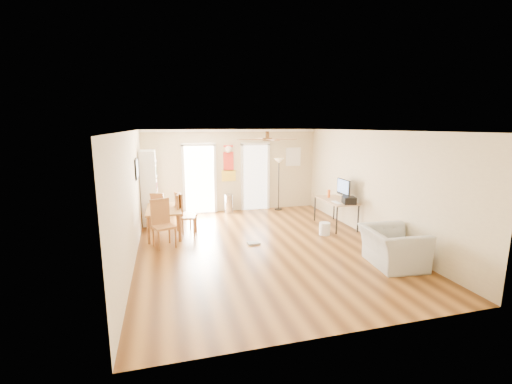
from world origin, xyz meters
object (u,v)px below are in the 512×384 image
object	(u,v)px
torchiere_lamp	(279,184)
computer_desk	(335,213)
bookshelf	(149,187)
dining_chair_far	(159,209)
trash_can	(229,203)
printer	(349,200)
dining_chair_near	(164,224)
wastebasket_a	(325,229)
dining_chair_right_a	(186,212)
armchair	(393,247)
dining_table	(165,221)
dining_chair_right_b	(187,215)

from	to	relation	value
torchiere_lamp	computer_desk	xyz separation A→B (m)	(0.89, -2.18, -0.48)
bookshelf	dining_chair_far	size ratio (longest dim) A/B	2.22
trash_can	printer	bearing A→B (deg)	-46.07
torchiere_lamp	computer_desk	size ratio (longest dim) A/B	1.23
dining_chair_near	wastebasket_a	distance (m)	3.92
dining_chair_far	computer_desk	distance (m)	4.83
dining_chair_near	torchiere_lamp	xyz separation A→B (m)	(3.62, 2.67, 0.31)
dining_chair_right_a	armchair	xyz separation A→B (m)	(3.75, -3.27, -0.15)
torchiere_lamp	armchair	bearing A→B (deg)	-82.01
dining_chair_near	computer_desk	size ratio (longest dim) A/B	0.78
dining_table	wastebasket_a	xyz separation A→B (m)	(3.89, -1.05, -0.19)
dining_table	wastebasket_a	world-z (taller)	dining_table
bookshelf	computer_desk	xyz separation A→B (m)	(4.88, -1.67, -0.65)
bookshelf	dining_chair_right_a	size ratio (longest dim) A/B	1.98
dining_chair_far	wastebasket_a	bearing A→B (deg)	171.06
bookshelf	printer	size ratio (longest dim) A/B	5.82
computer_desk	dining_chair_near	bearing A→B (deg)	-173.76
dining_chair_far	trash_can	world-z (taller)	dining_chair_far
armchair	bookshelf	bearing A→B (deg)	53.00
dining_chair_right_a	computer_desk	bearing A→B (deg)	-117.55
dining_chair_near	dining_chair_far	xyz separation A→B (m)	(-0.12, 1.84, -0.08)
dining_chair_far	trash_can	xyz separation A→B (m)	(2.10, 0.87, -0.16)
trash_can	printer	xyz separation A→B (m)	(2.63, -2.73, 0.53)
dining_chair_far	printer	xyz separation A→B (m)	(4.73, -1.86, 0.37)
printer	armchair	bearing A→B (deg)	-83.55
bookshelf	torchiere_lamp	size ratio (longest dim) A/B	1.21
computer_desk	printer	bearing A→B (deg)	-79.58
dining_chair_far	computer_desk	world-z (taller)	dining_chair_far
dining_table	dining_chair_far	bearing A→B (deg)	98.23
dining_table	torchiere_lamp	size ratio (longest dim) A/B	0.81
dining_table	wastebasket_a	bearing A→B (deg)	-15.16
printer	wastebasket_a	xyz separation A→B (m)	(-0.71, -0.11, -0.67)
dining_table	dining_chair_far	xyz separation A→B (m)	(-0.13, 0.91, 0.12)
dining_chair_right_b	armchair	xyz separation A→B (m)	(3.75, -3.02, -0.15)
trash_can	dining_table	bearing A→B (deg)	-137.73
dining_chair_right_a	computer_desk	size ratio (longest dim) A/B	0.75
printer	wastebasket_a	size ratio (longest dim) A/B	1.12
dining_chair_near	trash_can	world-z (taller)	dining_chair_near
dining_chair_right_b	dining_chair_near	distance (m)	0.97
armchair	printer	bearing A→B (deg)	-1.47
dining_chair_right_a	printer	size ratio (longest dim) A/B	2.94
dining_chair_right_b	bookshelf	bearing A→B (deg)	44.16
dining_chair_far	wastebasket_a	distance (m)	4.49
bookshelf	dining_chair_far	xyz separation A→B (m)	(0.24, -0.33, -0.56)
dining_table	trash_can	world-z (taller)	dining_table
wastebasket_a	dining_chair_far	bearing A→B (deg)	153.94
dining_table	dining_chair_right_a	xyz separation A→B (m)	(0.55, 0.11, 0.17)
dining_chair_right_a	torchiere_lamp	size ratio (longest dim) A/B	0.61
dining_chair_right_a	dining_chair_right_b	xyz separation A→B (m)	(0.00, -0.24, 0.00)
torchiere_lamp	armchair	xyz separation A→B (m)	(0.69, -4.91, -0.47)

